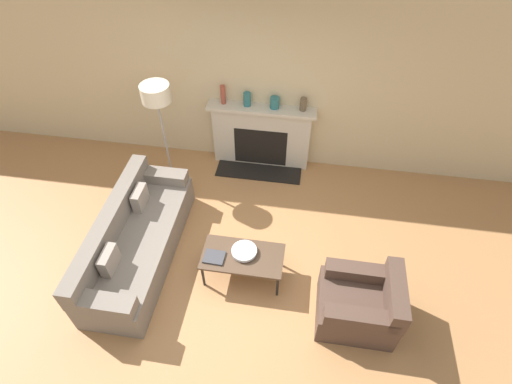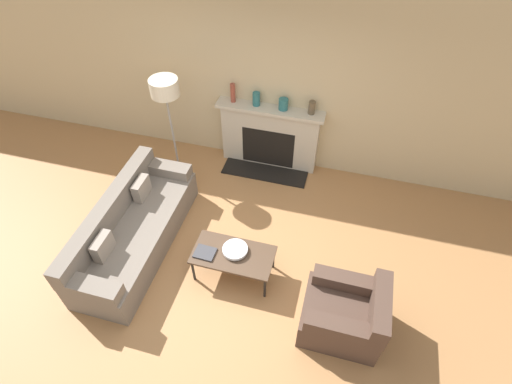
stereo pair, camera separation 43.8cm
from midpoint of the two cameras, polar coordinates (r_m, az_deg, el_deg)
ground_plane at (r=5.27m, az=-2.18°, el=-11.94°), size 18.00×18.00×0.00m
wall_back at (r=6.00m, az=4.44°, el=15.57°), size 18.00×0.06×2.90m
fireplace at (r=6.39m, az=3.91°, el=7.73°), size 1.65×0.59×1.08m
couch at (r=5.51m, az=-14.99°, el=-5.36°), size 0.82×2.26×0.77m
armchair_near at (r=4.82m, az=15.37°, el=-16.63°), size 0.88×0.76×0.76m
coffee_table at (r=4.97m, az=-0.73°, el=-9.20°), size 1.01×0.52×0.42m
bowl at (r=4.94m, az=-0.45°, el=-8.34°), size 0.31×0.31×0.06m
book at (r=4.96m, az=-4.78°, el=-8.75°), size 0.26×0.21×0.02m
floor_lamp at (r=5.74m, az=-10.61°, el=13.37°), size 0.40×0.40×1.69m
mantel_vase_left at (r=6.11m, az=-1.22°, el=13.91°), size 0.07×0.07×0.30m
mantel_vase_center_left at (r=6.06m, az=2.17°, el=13.08°), size 0.11×0.11×0.21m
mantel_vase_center_right at (r=6.01m, az=6.07°, el=12.30°), size 0.14×0.14×0.17m
mantel_vase_right at (r=5.96m, az=10.12°, el=11.72°), size 0.10×0.10×0.20m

